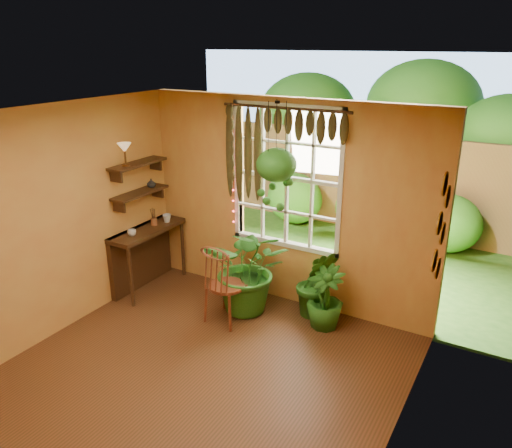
{
  "coord_description": "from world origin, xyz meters",
  "views": [
    {
      "loc": [
        2.72,
        -3.23,
        3.33
      ],
      "look_at": [
        0.2,
        1.15,
        1.47
      ],
      "focal_mm": 35.0,
      "sensor_mm": 36.0,
      "label": 1
    }
  ],
  "objects_px": {
    "windsor_chair": "(225,296)",
    "hanging_basket": "(276,168)",
    "potted_plant_left": "(249,268)",
    "potted_plant_mid": "(316,283)",
    "counter_ledge": "(143,250)"
  },
  "relations": [
    {
      "from": "potted_plant_left",
      "to": "hanging_basket",
      "type": "distance_m",
      "value": 1.36
    },
    {
      "from": "windsor_chair",
      "to": "hanging_basket",
      "type": "relative_size",
      "value": 0.94
    },
    {
      "from": "potted_plant_left",
      "to": "potted_plant_mid",
      "type": "relative_size",
      "value": 1.3
    },
    {
      "from": "potted_plant_left",
      "to": "hanging_basket",
      "type": "xyz_separation_m",
      "value": [
        0.29,
        0.16,
        1.32
      ]
    },
    {
      "from": "windsor_chair",
      "to": "hanging_basket",
      "type": "height_order",
      "value": "hanging_basket"
    },
    {
      "from": "windsor_chair",
      "to": "potted_plant_mid",
      "type": "relative_size",
      "value": 1.31
    },
    {
      "from": "counter_ledge",
      "to": "potted_plant_left",
      "type": "relative_size",
      "value": 1.0
    },
    {
      "from": "counter_ledge",
      "to": "potted_plant_mid",
      "type": "bearing_deg",
      "value": 10.12
    },
    {
      "from": "counter_ledge",
      "to": "hanging_basket",
      "type": "relative_size",
      "value": 0.93
    },
    {
      "from": "counter_ledge",
      "to": "hanging_basket",
      "type": "distance_m",
      "value": 2.4
    },
    {
      "from": "windsor_chair",
      "to": "potted_plant_left",
      "type": "bearing_deg",
      "value": 76.52
    },
    {
      "from": "counter_ledge",
      "to": "potted_plant_mid",
      "type": "xyz_separation_m",
      "value": [
        2.47,
        0.44,
        -0.09
      ]
    },
    {
      "from": "hanging_basket",
      "to": "potted_plant_mid",
      "type": "bearing_deg",
      "value": 15.61
    },
    {
      "from": "counter_ledge",
      "to": "potted_plant_mid",
      "type": "relative_size",
      "value": 1.3
    },
    {
      "from": "windsor_chair",
      "to": "potted_plant_mid",
      "type": "bearing_deg",
      "value": 40.91
    }
  ]
}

